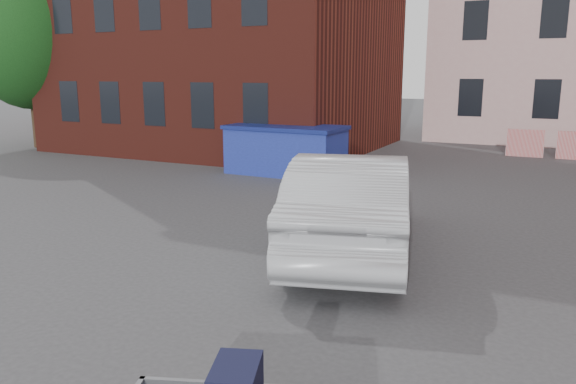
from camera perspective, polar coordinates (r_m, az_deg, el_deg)
The scene contains 6 objects.
ground at distance 8.89m, azimuth -0.39°, elevation -8.12°, with size 120.00×120.00×0.00m, color #38383A.
far_building at distance 37.84m, azimuth -13.03°, elevation 13.17°, with size 6.00×6.00×8.00m, color maroon.
tree at distance 25.78m, azimuth -24.90°, elevation 15.66°, with size 5.28×5.28×8.30m.
barriers at distance 22.61m, azimuth 27.25°, elevation 4.20°, with size 4.70×0.18×1.00m.
dumpster at distance 17.25m, azimuth -0.23°, elevation 4.34°, with size 3.59×1.91×1.49m.
silver_car at distance 9.69m, azimuth 6.45°, elevation -1.16°, with size 1.82×5.23×1.72m, color #B2B5BA.
Camera 1 is at (3.73, -7.46, 3.06)m, focal length 35.00 mm.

